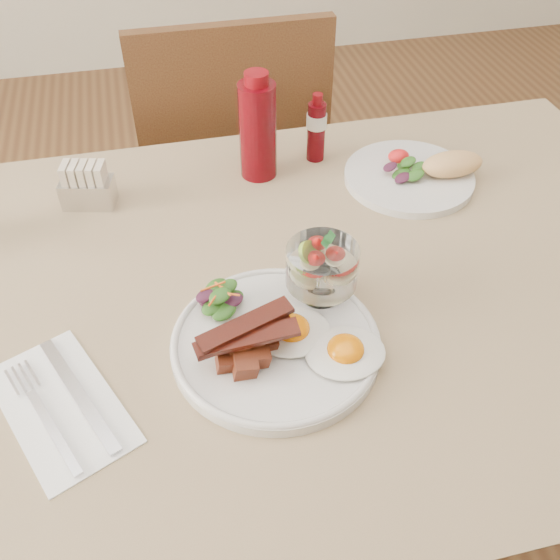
{
  "coord_description": "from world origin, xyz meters",
  "views": [
    {
      "loc": [
        -0.18,
        -0.65,
        1.4
      ],
      "look_at": [
        -0.04,
        -0.05,
        0.82
      ],
      "focal_mm": 40.0,
      "sensor_mm": 36.0,
      "label": 1
    }
  ],
  "objects_px": {
    "table": "(298,323)",
    "second_plate": "(419,173)",
    "main_plate": "(276,344)",
    "ketchup_bottle": "(258,129)",
    "hot_sauce_bottle": "(316,128)",
    "chair_far": "(231,170)",
    "sugar_caddy": "(87,187)",
    "fruit_cup": "(322,266)"
  },
  "relations": [
    {
      "from": "chair_far",
      "to": "hot_sauce_bottle",
      "type": "distance_m",
      "value": 0.46
    },
    {
      "from": "main_plate",
      "to": "sugar_caddy",
      "type": "xyz_separation_m",
      "value": [
        -0.24,
        0.39,
        0.03
      ]
    },
    {
      "from": "ketchup_bottle",
      "to": "second_plate",
      "type": "bearing_deg",
      "value": -17.54
    },
    {
      "from": "main_plate",
      "to": "hot_sauce_bottle",
      "type": "relative_size",
      "value": 2.15
    },
    {
      "from": "fruit_cup",
      "to": "second_plate",
      "type": "distance_m",
      "value": 0.37
    },
    {
      "from": "chair_far",
      "to": "second_plate",
      "type": "height_order",
      "value": "chair_far"
    },
    {
      "from": "hot_sauce_bottle",
      "to": "main_plate",
      "type": "bearing_deg",
      "value": -111.89
    },
    {
      "from": "second_plate",
      "to": "ketchup_bottle",
      "type": "xyz_separation_m",
      "value": [
        -0.28,
        0.09,
        0.08
      ]
    },
    {
      "from": "fruit_cup",
      "to": "table",
      "type": "bearing_deg",
      "value": 111.17
    },
    {
      "from": "fruit_cup",
      "to": "sugar_caddy",
      "type": "bearing_deg",
      "value": 134.82
    },
    {
      "from": "table",
      "to": "second_plate",
      "type": "distance_m",
      "value": 0.36
    },
    {
      "from": "table",
      "to": "hot_sauce_bottle",
      "type": "xyz_separation_m",
      "value": [
        0.11,
        0.32,
        0.15
      ]
    },
    {
      "from": "main_plate",
      "to": "fruit_cup",
      "type": "distance_m",
      "value": 0.12
    },
    {
      "from": "main_plate",
      "to": "second_plate",
      "type": "distance_m",
      "value": 0.47
    },
    {
      "from": "main_plate",
      "to": "fruit_cup",
      "type": "xyz_separation_m",
      "value": [
        0.08,
        0.07,
        0.06
      ]
    },
    {
      "from": "table",
      "to": "fruit_cup",
      "type": "xyz_separation_m",
      "value": [
        0.02,
        -0.05,
        0.16
      ]
    },
    {
      "from": "table",
      "to": "hot_sauce_bottle",
      "type": "bearing_deg",
      "value": 70.55
    },
    {
      "from": "hot_sauce_bottle",
      "to": "second_plate",
      "type": "bearing_deg",
      "value": -34.87
    },
    {
      "from": "main_plate",
      "to": "fruit_cup",
      "type": "bearing_deg",
      "value": 39.96
    },
    {
      "from": "ketchup_bottle",
      "to": "chair_far",
      "type": "bearing_deg",
      "value": 90.14
    },
    {
      "from": "ketchup_bottle",
      "to": "hot_sauce_bottle",
      "type": "bearing_deg",
      "value": 12.73
    },
    {
      "from": "sugar_caddy",
      "to": "chair_far",
      "type": "bearing_deg",
      "value": 66.23
    },
    {
      "from": "table",
      "to": "main_plate",
      "type": "xyz_separation_m",
      "value": [
        -0.06,
        -0.11,
        0.1
      ]
    },
    {
      "from": "main_plate",
      "to": "ketchup_bottle",
      "type": "relative_size",
      "value": 1.45
    },
    {
      "from": "main_plate",
      "to": "ketchup_bottle",
      "type": "bearing_deg",
      "value": 81.35
    },
    {
      "from": "table",
      "to": "chair_far",
      "type": "relative_size",
      "value": 1.43
    },
    {
      "from": "main_plate",
      "to": "second_plate",
      "type": "xyz_separation_m",
      "value": [
        0.34,
        0.33,
        0.01
      ]
    },
    {
      "from": "fruit_cup",
      "to": "ketchup_bottle",
      "type": "bearing_deg",
      "value": 92.9
    },
    {
      "from": "main_plate",
      "to": "fruit_cup",
      "type": "relative_size",
      "value": 2.77
    },
    {
      "from": "table",
      "to": "hot_sauce_bottle",
      "type": "height_order",
      "value": "hot_sauce_bottle"
    },
    {
      "from": "fruit_cup",
      "to": "sugar_caddy",
      "type": "distance_m",
      "value": 0.45
    },
    {
      "from": "chair_far",
      "to": "hot_sauce_bottle",
      "type": "xyz_separation_m",
      "value": [
        0.11,
        -0.34,
        0.29
      ]
    },
    {
      "from": "table",
      "to": "ketchup_bottle",
      "type": "height_order",
      "value": "ketchup_bottle"
    },
    {
      "from": "ketchup_bottle",
      "to": "hot_sauce_bottle",
      "type": "height_order",
      "value": "ketchup_bottle"
    },
    {
      "from": "table",
      "to": "second_plate",
      "type": "height_order",
      "value": "second_plate"
    },
    {
      "from": "table",
      "to": "ketchup_bottle",
      "type": "bearing_deg",
      "value": 89.83
    },
    {
      "from": "chair_far",
      "to": "fruit_cup",
      "type": "height_order",
      "value": "chair_far"
    },
    {
      "from": "chair_far",
      "to": "sugar_caddy",
      "type": "bearing_deg",
      "value": -127.43
    },
    {
      "from": "chair_far",
      "to": "second_plate",
      "type": "relative_size",
      "value": 3.74
    },
    {
      "from": "chair_far",
      "to": "second_plate",
      "type": "bearing_deg",
      "value": -58.6
    },
    {
      "from": "main_plate",
      "to": "sugar_caddy",
      "type": "bearing_deg",
      "value": 121.52
    },
    {
      "from": "table",
      "to": "chair_far",
      "type": "height_order",
      "value": "chair_far"
    }
  ]
}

